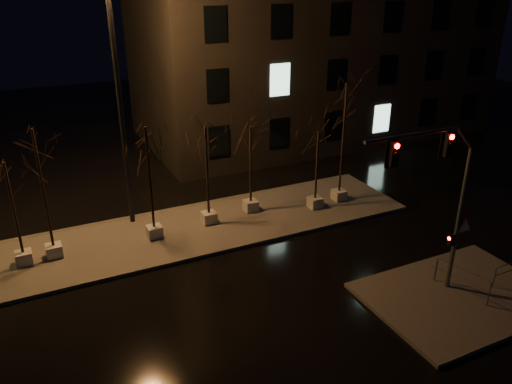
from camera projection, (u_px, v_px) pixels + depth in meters
ground at (241, 299)px, 18.80m from camera, size 90.00×90.00×0.00m
median at (189, 230)px, 23.73m from camera, size 22.00×5.00×0.15m
sidewalk_corner at (459, 296)px, 18.87m from camera, size 7.00×5.00×0.15m
building at (314, 31)px, 36.25m from camera, size 25.00×12.00×15.00m
tree_0 at (9, 186)px, 19.45m from camera, size 1.80×1.80×4.63m
tree_1 at (37, 159)px, 19.62m from camera, size 1.80×1.80×5.84m
tree_2 at (147, 153)px, 21.33m from camera, size 1.80×1.80×5.39m
tree_3 at (206, 149)px, 22.81m from camera, size 1.80×1.80×4.95m
tree_4 at (250, 146)px, 24.17m from camera, size 1.80×1.80×4.57m
tree_5 at (318, 148)px, 24.64m from camera, size 1.80×1.80×4.22m
tree_6 at (345, 111)px, 24.84m from camera, size 1.80×1.80×6.41m
traffic_signal_mast at (442, 189)px, 17.24m from camera, size 5.32×0.25×6.50m
streetlight_main at (118, 85)px, 21.79m from camera, size 2.87×0.35×11.54m
guard_rail_a at (512, 268)px, 19.47m from camera, size 1.99×0.10×0.86m
guard_rail_b at (462, 277)px, 18.69m from camera, size 0.58×2.13×1.04m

